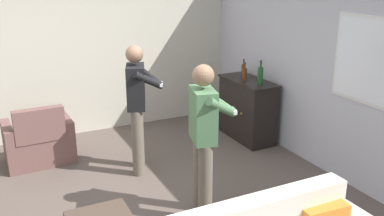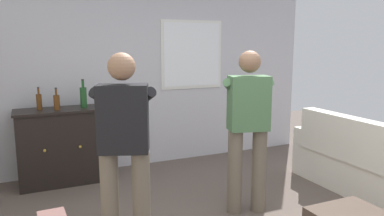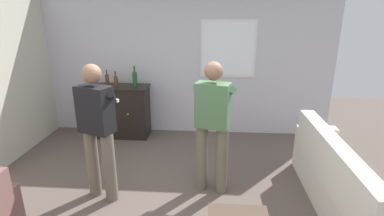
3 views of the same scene
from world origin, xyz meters
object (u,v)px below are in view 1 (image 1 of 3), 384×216
at_px(armchair, 39,143).
at_px(bottle_wine_green, 243,70).
at_px(person_standing_left, 137,103).
at_px(person_standing_right, 204,135).
at_px(bottle_liquor_amber, 260,75).
at_px(bottle_spirits_clear, 245,74).
at_px(sideboard_cabinet, 247,109).

bearing_deg(armchair, bottle_wine_green, 84.93).
height_order(person_standing_left, person_standing_right, same).
xyz_separation_m(person_standing_left, person_standing_right, (1.34, 0.25, 0.00)).
relative_size(bottle_liquor_amber, person_standing_left, 0.21).
height_order(bottle_wine_green, person_standing_left, person_standing_left).
distance_m(bottle_wine_green, bottle_liquor_amber, 0.52).
bearing_deg(bottle_spirits_clear, bottle_wine_green, 152.10).
relative_size(armchair, bottle_spirits_clear, 3.29).
xyz_separation_m(armchair, person_standing_left, (0.84, 1.15, 0.65)).
bearing_deg(person_standing_left, sideboard_cabinet, 100.21).
distance_m(person_standing_left, person_standing_right, 1.37).
bearing_deg(person_standing_right, person_standing_left, -169.29).
xyz_separation_m(bottle_wine_green, person_standing_left, (0.56, -1.95, -0.12)).
distance_m(bottle_liquor_amber, person_standing_right, 2.16).
height_order(sideboard_cabinet, person_standing_left, person_standing_left).
relative_size(bottle_wine_green, bottle_spirits_clear, 1.02).
bearing_deg(bottle_wine_green, sideboard_cabinet, -11.83).
bearing_deg(person_standing_right, bottle_liquor_amber, 129.87).
distance_m(armchair, sideboard_cabinet, 3.11).
bearing_deg(bottle_wine_green, person_standing_left, -73.99).
distance_m(armchair, bottle_wine_green, 3.21).
distance_m(bottle_spirits_clear, person_standing_right, 2.34).
relative_size(bottle_liquor_amber, person_standing_right, 0.21).
xyz_separation_m(sideboard_cabinet, person_standing_right, (1.68, -1.65, 0.46)).
distance_m(bottle_liquor_amber, person_standing_left, 1.91).
xyz_separation_m(armchair, bottle_wine_green, (0.28, 3.11, 0.76)).
height_order(bottle_wine_green, bottle_spirits_clear, bottle_wine_green).
bearing_deg(bottle_liquor_amber, sideboard_cabinet, -179.74).
distance_m(bottle_wine_green, person_standing_right, 2.55).
bearing_deg(bottle_wine_green, armchair, -95.07).
relative_size(bottle_spirits_clear, person_standing_right, 0.16).
bearing_deg(bottle_wine_green, bottle_liquor_amber, -4.84).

